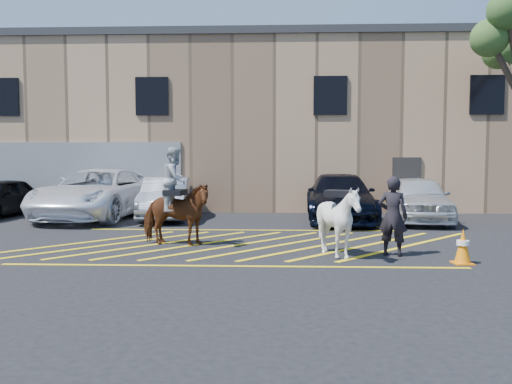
{
  "coord_description": "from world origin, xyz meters",
  "views": [
    {
      "loc": [
        0.86,
        -12.72,
        2.2
      ],
      "look_at": [
        0.37,
        0.2,
        1.3
      ],
      "focal_mm": 35.0,
      "sensor_mm": 36.0,
      "label": 1
    }
  ],
  "objects_px": {
    "car_silver_sedan": "(166,198)",
    "car_blue_suv": "(340,197)",
    "car_white_suv": "(418,198)",
    "car_white_pickup": "(99,193)",
    "traffic_cone": "(463,246)",
    "saddled_white": "(339,221)",
    "handler": "(393,216)",
    "mounted_bay": "(175,206)"
  },
  "relations": [
    {
      "from": "car_blue_suv",
      "to": "car_white_suv",
      "type": "bearing_deg",
      "value": -1.85
    },
    {
      "from": "car_silver_sedan",
      "to": "mounted_bay",
      "type": "relative_size",
      "value": 1.82
    },
    {
      "from": "car_silver_sedan",
      "to": "traffic_cone",
      "type": "height_order",
      "value": "car_silver_sedan"
    },
    {
      "from": "handler",
      "to": "mounted_bay",
      "type": "height_order",
      "value": "mounted_bay"
    },
    {
      "from": "car_white_pickup",
      "to": "car_white_suv",
      "type": "relative_size",
      "value": 1.38
    },
    {
      "from": "car_white_pickup",
      "to": "mounted_bay",
      "type": "xyz_separation_m",
      "value": [
        3.93,
        -5.58,
        0.1
      ]
    },
    {
      "from": "handler",
      "to": "mounted_bay",
      "type": "relative_size",
      "value": 0.73
    },
    {
      "from": "car_blue_suv",
      "to": "handler",
      "type": "distance_m",
      "value": 6.29
    },
    {
      "from": "car_blue_suv",
      "to": "traffic_cone",
      "type": "xyz_separation_m",
      "value": [
        1.62,
        -7.11,
        -0.44
      ]
    },
    {
      "from": "car_blue_suv",
      "to": "car_white_suv",
      "type": "xyz_separation_m",
      "value": [
        2.64,
        -0.21,
        -0.01
      ]
    },
    {
      "from": "car_silver_sedan",
      "to": "car_blue_suv",
      "type": "xyz_separation_m",
      "value": [
        6.17,
        -0.25,
        0.06
      ]
    },
    {
      "from": "car_white_suv",
      "to": "handler",
      "type": "bearing_deg",
      "value": -103.61
    },
    {
      "from": "car_white_pickup",
      "to": "car_white_suv",
      "type": "height_order",
      "value": "car_white_pickup"
    },
    {
      "from": "car_blue_suv",
      "to": "car_silver_sedan",
      "type": "bearing_deg",
      "value": -179.63
    },
    {
      "from": "car_blue_suv",
      "to": "car_white_suv",
      "type": "relative_size",
      "value": 1.19
    },
    {
      "from": "car_white_suv",
      "to": "handler",
      "type": "distance_m",
      "value": 6.48
    },
    {
      "from": "car_white_pickup",
      "to": "handler",
      "type": "xyz_separation_m",
      "value": [
        9.04,
        -6.67,
        0.0
      ]
    },
    {
      "from": "saddled_white",
      "to": "handler",
      "type": "bearing_deg",
      "value": 12.31
    },
    {
      "from": "car_white_suv",
      "to": "saddled_white",
      "type": "relative_size",
      "value": 2.55
    },
    {
      "from": "handler",
      "to": "saddled_white",
      "type": "xyz_separation_m",
      "value": [
        -1.24,
        -0.27,
        -0.09
      ]
    },
    {
      "from": "car_white_pickup",
      "to": "car_silver_sedan",
      "type": "relative_size",
      "value": 1.43
    },
    {
      "from": "car_silver_sedan",
      "to": "saddled_white",
      "type": "xyz_separation_m",
      "value": [
        5.3,
        -6.79,
        0.07
      ]
    },
    {
      "from": "car_silver_sedan",
      "to": "mounted_bay",
      "type": "distance_m",
      "value": 5.62
    },
    {
      "from": "car_silver_sedan",
      "to": "car_blue_suv",
      "type": "relative_size",
      "value": 0.81
    },
    {
      "from": "car_white_suv",
      "to": "traffic_cone",
      "type": "xyz_separation_m",
      "value": [
        -1.02,
        -6.9,
        -0.42
      ]
    },
    {
      "from": "car_silver_sedan",
      "to": "car_blue_suv",
      "type": "height_order",
      "value": "car_blue_suv"
    },
    {
      "from": "mounted_bay",
      "to": "car_blue_suv",
      "type": "bearing_deg",
      "value": 47.54
    },
    {
      "from": "car_white_suv",
      "to": "traffic_cone",
      "type": "relative_size",
      "value": 6.34
    },
    {
      "from": "car_white_suv",
      "to": "saddled_white",
      "type": "distance_m",
      "value": 7.24
    },
    {
      "from": "car_blue_suv",
      "to": "handler",
      "type": "bearing_deg",
      "value": -83.97
    },
    {
      "from": "handler",
      "to": "mounted_bay",
      "type": "distance_m",
      "value": 5.23
    },
    {
      "from": "car_white_pickup",
      "to": "traffic_cone",
      "type": "xyz_separation_m",
      "value": [
        10.29,
        -7.5,
        -0.52
      ]
    },
    {
      "from": "traffic_cone",
      "to": "car_silver_sedan",
      "type": "bearing_deg",
      "value": 136.64
    },
    {
      "from": "mounted_bay",
      "to": "car_white_suv",
      "type": "bearing_deg",
      "value": 33.96
    },
    {
      "from": "car_white_suv",
      "to": "handler",
      "type": "relative_size",
      "value": 2.6
    },
    {
      "from": "car_white_pickup",
      "to": "car_silver_sedan",
      "type": "distance_m",
      "value": 2.51
    },
    {
      "from": "mounted_bay",
      "to": "car_white_pickup",
      "type": "bearing_deg",
      "value": 125.15
    },
    {
      "from": "traffic_cone",
      "to": "car_white_pickup",
      "type": "bearing_deg",
      "value": 143.9
    },
    {
      "from": "car_white_pickup",
      "to": "saddled_white",
      "type": "height_order",
      "value": "car_white_pickup"
    },
    {
      "from": "mounted_bay",
      "to": "saddled_white",
      "type": "height_order",
      "value": "mounted_bay"
    },
    {
      "from": "car_white_pickup",
      "to": "car_blue_suv",
      "type": "relative_size",
      "value": 1.16
    },
    {
      "from": "car_silver_sedan",
      "to": "saddled_white",
      "type": "distance_m",
      "value": 8.62
    }
  ]
}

